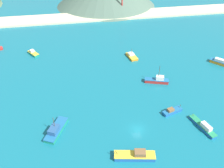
{
  "coord_description": "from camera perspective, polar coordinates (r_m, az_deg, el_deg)",
  "views": [
    {
      "loc": [
        -15.86,
        -44.43,
        50.53
      ],
      "look_at": [
        -3.29,
        24.09,
        0.08
      ],
      "focal_mm": 36.28,
      "sensor_mm": 36.0,
      "label": 1
    }
  ],
  "objects": [
    {
      "name": "fishing_boat_9",
      "position": [
        103.76,
        4.98,
        7.05
      ],
      "size": [
        4.32,
        7.63,
        4.23
      ],
      "color": "orange",
      "rests_on": "ground"
    },
    {
      "name": "fishing_boat_0",
      "position": [
        111.82,
        -19.26,
        7.37
      ],
      "size": [
        5.77,
        6.9,
        2.17
      ],
      "color": "#198466",
      "rests_on": "ground"
    },
    {
      "name": "fishing_boat_5",
      "position": [
        69.43,
        -13.98,
        -11.1
      ],
      "size": [
        7.21,
        10.43,
        5.97
      ],
      "color": "#198466",
      "rests_on": "ground"
    },
    {
      "name": "fishing_boat_4",
      "position": [
        73.8,
        22.05,
        -9.86
      ],
      "size": [
        4.43,
        10.09,
        2.22
      ],
      "color": "#1E5BA8",
      "rests_on": "ground"
    },
    {
      "name": "beach_strip",
      "position": [
        151.87,
        -3.98,
        16.63
      ],
      "size": [
        247.0,
        16.39,
        1.2
      ],
      "primitive_type": "cube",
      "color": "beige",
      "rests_on": "ground"
    },
    {
      "name": "fishing_boat_7",
      "position": [
        88.15,
        11.33,
        0.96
      ],
      "size": [
        9.36,
        4.95,
        7.3
      ],
      "color": "red",
      "rests_on": "ground"
    },
    {
      "name": "ground",
      "position": [
        91.49,
        1.36,
        2.18
      ],
      "size": [
        260.0,
        280.0,
        0.5
      ],
      "color": "#146B7F"
    },
    {
      "name": "fishing_boat_12",
      "position": [
        108.61,
        25.92,
        4.87
      ],
      "size": [
        8.68,
        9.23,
        2.36
      ],
      "color": "orange",
      "rests_on": "ground"
    },
    {
      "name": "fishing_boat_10",
      "position": [
        76.0,
        14.89,
        -6.58
      ],
      "size": [
        7.03,
        3.76,
        2.05
      ],
      "color": "#1E5BA8",
      "rests_on": "ground"
    },
    {
      "name": "fishing_boat_2",
      "position": [
        62.04,
        5.93,
        -17.5
      ],
      "size": [
        11.05,
        4.73,
        2.83
      ],
      "color": "#1E5BA8",
      "rests_on": "ground"
    }
  ]
}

